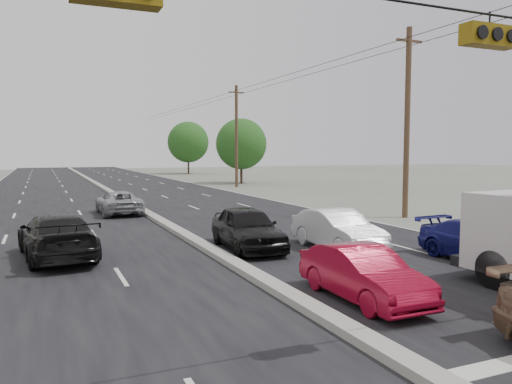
% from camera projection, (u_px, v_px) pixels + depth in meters
% --- Properties ---
extents(ground, '(200.00, 200.00, 0.00)m').
position_uv_depth(ground, '(409.00, 370.00, 8.09)').
color(ground, '#606356').
rests_on(ground, ground).
extents(road_surface, '(20.00, 160.00, 0.02)m').
position_uv_depth(road_surface, '(124.00, 201.00, 35.53)').
color(road_surface, black).
rests_on(road_surface, ground).
extents(center_median, '(0.50, 160.00, 0.20)m').
position_uv_depth(center_median, '(124.00, 200.00, 35.53)').
color(center_median, gray).
rests_on(center_median, ground).
extents(utility_pole_right_b, '(1.60, 0.30, 10.00)m').
position_uv_depth(utility_pole_right_b, '(407.00, 122.00, 26.34)').
color(utility_pole_right_b, '#422D1E').
rests_on(utility_pole_right_b, ground).
extents(utility_pole_right_c, '(1.60, 0.30, 10.00)m').
position_uv_depth(utility_pole_right_c, '(236.00, 135.00, 49.21)').
color(utility_pole_right_c, '#422D1E').
rests_on(utility_pole_right_c, ground).
extents(traffic_signals, '(25.00, 0.30, 0.54)m').
position_uv_depth(traffic_signals, '(485.00, 33.00, 8.20)').
color(traffic_signals, black).
rests_on(traffic_signals, ground).
extents(tree_right_mid, '(5.60, 5.60, 7.14)m').
position_uv_depth(tree_right_mid, '(241.00, 144.00, 54.84)').
color(tree_right_mid, '#382619').
rests_on(tree_right_mid, ground).
extents(tree_right_far, '(6.40, 6.40, 8.16)m').
position_uv_depth(tree_right_far, '(188.00, 142.00, 78.05)').
color(tree_right_far, '#382619').
rests_on(tree_right_far, ground).
extents(red_sedan, '(1.38, 3.91, 1.28)m').
position_uv_depth(red_sedan, '(363.00, 274.00, 11.80)').
color(red_sedan, maroon).
rests_on(red_sedan, ground).
extents(queue_car_a, '(2.15, 4.66, 1.55)m').
position_uv_depth(queue_car_a, '(247.00, 228.00, 17.98)').
color(queue_car_a, black).
rests_on(queue_car_a, ground).
extents(queue_car_b, '(1.55, 4.38, 1.44)m').
position_uv_depth(queue_car_b, '(337.00, 230.00, 17.87)').
color(queue_car_b, silver).
rests_on(queue_car_b, ground).
extents(queue_car_d, '(2.08, 4.56, 1.29)m').
position_uv_depth(queue_car_d, '(483.00, 243.00, 15.88)').
color(queue_car_d, navy).
rests_on(queue_car_d, ground).
extents(oncoming_near, '(2.64, 5.39, 1.51)m').
position_uv_depth(oncoming_near, '(57.00, 236.00, 16.42)').
color(oncoming_near, black).
rests_on(oncoming_near, ground).
extents(oncoming_far, '(2.21, 4.69, 1.30)m').
position_uv_depth(oncoming_far, '(119.00, 203.00, 28.08)').
color(oncoming_far, gray).
rests_on(oncoming_far, ground).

